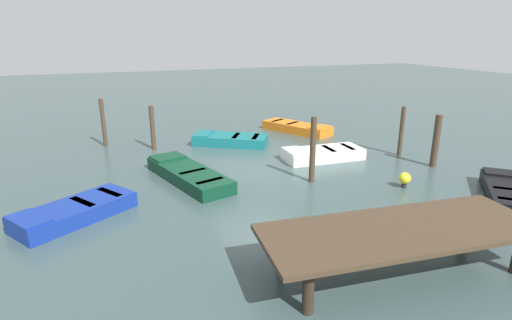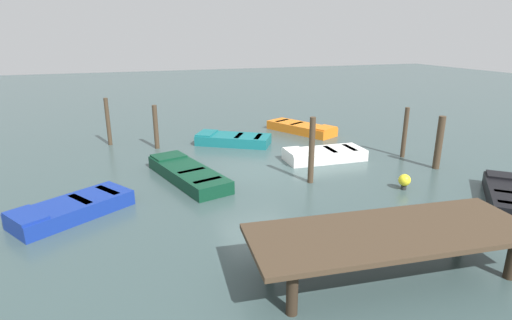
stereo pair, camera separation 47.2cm
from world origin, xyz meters
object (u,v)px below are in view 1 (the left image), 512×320
dock_segment (402,233)px  rowboat_black (507,192)px  mooring_piling_near_right (436,141)px  mooring_piling_near_left (401,131)px  mooring_piling_center (103,123)px  marker_buoy (405,179)px  mooring_piling_far_right (313,150)px  mooring_piling_mid_left (153,128)px  rowboat_dark_green (188,174)px  rowboat_blue (75,211)px  rowboat_orange (297,128)px  rowboat_white (322,154)px  rowboat_teal (230,139)px

dock_segment → rowboat_black: dock_segment is taller
mooring_piling_near_right → mooring_piling_near_left: bearing=-82.4°
mooring_piling_center → mooring_piling_near_left: bearing=152.5°
rowboat_black → marker_buoy: size_ratio=6.01×
mooring_piling_far_right → rowboat_black: bearing=144.0°
dock_segment → mooring_piling_far_right: (-0.86, -5.09, 0.20)m
mooring_piling_mid_left → mooring_piling_far_right: 6.99m
rowboat_dark_green → rowboat_blue: 3.71m
mooring_piling_center → rowboat_orange: bearing=175.9°
mooring_piling_mid_left → mooring_piling_near_right: bearing=146.8°
mooring_piling_near_right → mooring_piling_mid_left: 10.63m
rowboat_white → rowboat_black: bearing=121.7°
rowboat_teal → marker_buoy: bearing=148.3°
rowboat_black → mooring_piling_center: mooring_piling_center is taller
rowboat_blue → rowboat_black: (-11.36, 3.02, -0.00)m
dock_segment → marker_buoy: size_ratio=11.76×
mooring_piling_center → mooring_piling_near_left: 11.85m
mooring_piling_near_left → mooring_piling_mid_left: bearing=-26.3°
mooring_piling_far_right → mooring_piling_near_left: mooring_piling_far_right is taller
rowboat_white → rowboat_teal: 4.15m
mooring_piling_center → mooring_piling_far_right: (-5.96, 6.82, 0.06)m
mooring_piling_center → marker_buoy: size_ratio=4.12×
rowboat_teal → mooring_piling_near_left: mooring_piling_near_left is taller
dock_segment → mooring_piling_near_left: size_ratio=2.98×
dock_segment → marker_buoy: dock_segment is taller
mooring_piling_near_right → mooring_piling_center: (10.71, -7.00, 0.07)m
mooring_piling_mid_left → mooring_piling_near_left: bearing=153.7°
rowboat_white → mooring_piling_mid_left: mooring_piling_mid_left is taller
rowboat_blue → mooring_piling_center: (-0.93, -7.05, 0.77)m
rowboat_dark_green → rowboat_white: 5.16m
rowboat_white → rowboat_orange: size_ratio=0.84×
rowboat_blue → mooring_piling_far_right: (-6.89, -0.23, 0.83)m
mooring_piling_near_right → mooring_piling_far_right: (4.75, -0.18, 0.12)m
mooring_piling_mid_left → marker_buoy: size_ratio=3.69×
mooring_piling_near_right → rowboat_blue: bearing=0.2°
rowboat_blue → rowboat_white: 8.69m
rowboat_blue → rowboat_orange: (-9.50, -6.43, -0.00)m
dock_segment → mooring_piling_near_right: mooring_piling_near_right is taller
mooring_piling_near_right → mooring_piling_center: 12.79m
rowboat_teal → rowboat_blue: bearing=74.2°
rowboat_black → mooring_piling_near_right: 3.16m
rowboat_blue → mooring_piling_center: 7.15m
rowboat_dark_green → rowboat_black: 9.40m
rowboat_white → mooring_piling_mid_left: bearing=-30.7°
rowboat_white → mooring_piling_near_left: bearing=170.6°
rowboat_black → mooring_piling_near_right: bearing=37.7°
rowboat_dark_green → marker_buoy: (-6.01, 3.00, 0.07)m
rowboat_orange → mooring_piling_center: 8.62m
rowboat_teal → mooring_piling_center: size_ratio=1.65×
mooring_piling_far_right → marker_buoy: (-2.39, 1.47, -0.76)m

